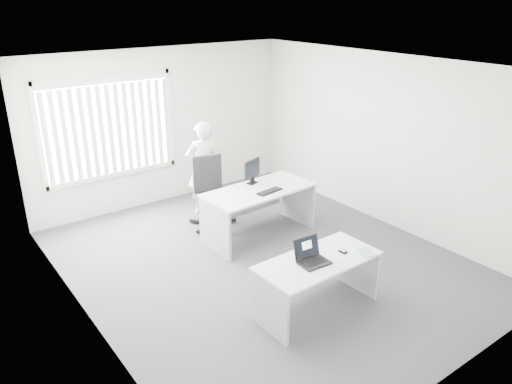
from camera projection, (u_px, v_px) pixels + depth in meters
ground at (262, 261)px, 7.30m from camera, size 6.00×6.00×0.00m
wall_back at (163, 127)px, 9.01m from camera, size 5.00×0.02×2.80m
wall_front at (462, 259)px, 4.54m from camera, size 5.00×0.02×2.80m
wall_left at (79, 217)px, 5.39m from camera, size 0.02×6.00×2.80m
wall_right at (384, 141)px, 8.16m from camera, size 0.02×6.00×2.80m
ceiling at (264, 66)px, 6.25m from camera, size 5.00×6.00×0.02m
window at (109, 127)px, 8.37m from camera, size 2.32×0.06×1.76m
blinds at (111, 130)px, 8.34m from camera, size 2.20×0.10×1.50m
desk_near at (317, 274)px, 6.02m from camera, size 1.55×0.75×0.70m
desk_far at (259, 202)px, 7.87m from camera, size 1.81×0.93×0.81m
office_chair at (211, 205)px, 8.33m from camera, size 0.82×0.82×1.17m
person at (204, 168)px, 8.63m from camera, size 0.70×0.56×1.66m
laptop at (315, 253)px, 5.80m from camera, size 0.38×0.34×0.28m
paper_sheet at (344, 254)px, 6.06m from camera, size 0.37×0.33×0.00m
mouse at (343, 251)px, 6.09m from camera, size 0.07×0.10×0.04m
booklet at (366, 252)px, 6.09m from camera, size 0.21×0.26×0.01m
keyboard at (269, 191)px, 7.66m from camera, size 0.46×0.21×0.02m
monitor at (252, 172)px, 7.95m from camera, size 0.41×0.24×0.40m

